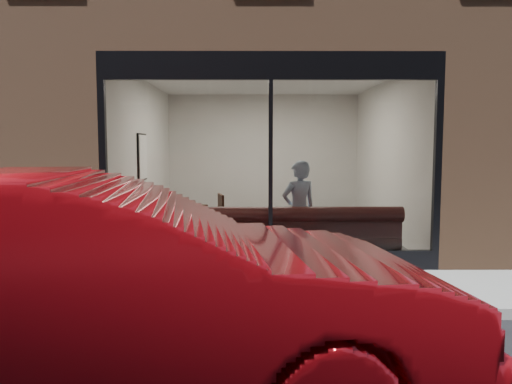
{
  "coord_description": "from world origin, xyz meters",
  "views": [
    {
      "loc": [
        -0.24,
        -5.26,
        1.85
      ],
      "look_at": [
        -0.21,
        2.4,
        1.14
      ],
      "focal_mm": 35.0,
      "sensor_mm": 36.0,
      "label": 1
    }
  ],
  "objects_px": {
    "banquette": "(270,250)",
    "cafe_chair_left": "(211,232)",
    "cafe_table_left": "(185,207)",
    "cafe_table_right": "(331,213)",
    "parked_car": "(89,298)",
    "person": "(299,211)"
  },
  "relations": [
    {
      "from": "banquette",
      "to": "person",
      "type": "relative_size",
      "value": 2.47
    },
    {
      "from": "cafe_chair_left",
      "to": "parked_car",
      "type": "bearing_deg",
      "value": 73.18
    },
    {
      "from": "banquette",
      "to": "cafe_chair_left",
      "type": "bearing_deg",
      "value": 124.75
    },
    {
      "from": "cafe_table_right",
      "to": "parked_car",
      "type": "xyz_separation_m",
      "value": [
        -2.4,
        -5.02,
        0.1
      ]
    },
    {
      "from": "cafe_table_right",
      "to": "cafe_chair_left",
      "type": "bearing_deg",
      "value": 155.39
    },
    {
      "from": "banquette",
      "to": "person",
      "type": "xyz_separation_m",
      "value": [
        0.48,
        0.22,
        0.58
      ]
    },
    {
      "from": "person",
      "to": "cafe_table_right",
      "type": "xyz_separation_m",
      "value": [
        0.57,
        0.33,
        -0.07
      ]
    },
    {
      "from": "banquette",
      "to": "parked_car",
      "type": "bearing_deg",
      "value": -106.77
    },
    {
      "from": "cafe_table_right",
      "to": "parked_car",
      "type": "relative_size",
      "value": 0.11
    },
    {
      "from": "banquette",
      "to": "cafe_table_right",
      "type": "xyz_separation_m",
      "value": [
        1.05,
        0.55,
        0.52
      ]
    },
    {
      "from": "cafe_chair_left",
      "to": "cafe_table_left",
      "type": "bearing_deg",
      "value": 7.07
    },
    {
      "from": "cafe_chair_left",
      "to": "parked_car",
      "type": "xyz_separation_m",
      "value": [
        -0.3,
        -5.98,
        0.6
      ]
    },
    {
      "from": "cafe_table_left",
      "to": "parked_car",
      "type": "bearing_deg",
      "value": -88.39
    },
    {
      "from": "cafe_chair_left",
      "to": "banquette",
      "type": "bearing_deg",
      "value": 110.78
    },
    {
      "from": "banquette",
      "to": "cafe_table_left",
      "type": "relative_size",
      "value": 6.29
    },
    {
      "from": "cafe_table_left",
      "to": "cafe_table_right",
      "type": "xyz_separation_m",
      "value": [
        2.56,
        -0.78,
        0.0
      ]
    },
    {
      "from": "cafe_table_left",
      "to": "cafe_chair_left",
      "type": "relative_size",
      "value": 1.35
    },
    {
      "from": "banquette",
      "to": "parked_car",
      "type": "distance_m",
      "value": 4.71
    },
    {
      "from": "cafe_table_left",
      "to": "cafe_chair_left",
      "type": "distance_m",
      "value": 0.7
    },
    {
      "from": "cafe_table_left",
      "to": "cafe_chair_left",
      "type": "xyz_separation_m",
      "value": [
        0.46,
        0.18,
        -0.5
      ]
    },
    {
      "from": "person",
      "to": "parked_car",
      "type": "xyz_separation_m",
      "value": [
        -1.82,
        -4.69,
        0.03
      ]
    },
    {
      "from": "person",
      "to": "cafe_chair_left",
      "type": "distance_m",
      "value": 2.08
    }
  ]
}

